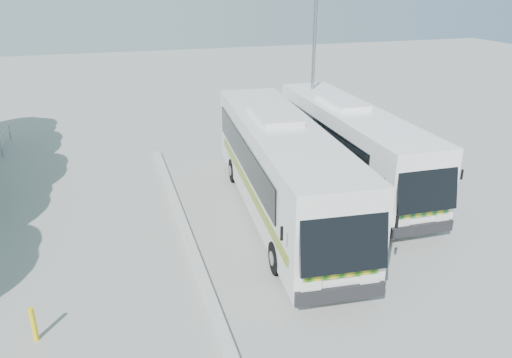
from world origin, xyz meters
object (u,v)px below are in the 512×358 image
object	(u,v)px
coach_main	(281,166)
lamppost	(314,62)
coach_adjacent	(350,143)
bollard	(34,324)

from	to	relation	value
coach_main	lamppost	bearing A→B (deg)	63.38
coach_adjacent	coach_main	bearing A→B (deg)	-149.52
coach_main	bollard	world-z (taller)	coach_main
coach_main	bollard	xyz separation A→B (m)	(-8.48, -5.19, -1.49)
coach_main	bollard	bearing A→B (deg)	-143.99
lamppost	bollard	bearing A→B (deg)	-143.64
coach_main	lamppost	distance (m)	8.35
coach_adjacent	bollard	world-z (taller)	coach_adjacent
coach_adjacent	bollard	distance (m)	14.65
lamppost	coach_main	bearing A→B (deg)	-128.35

